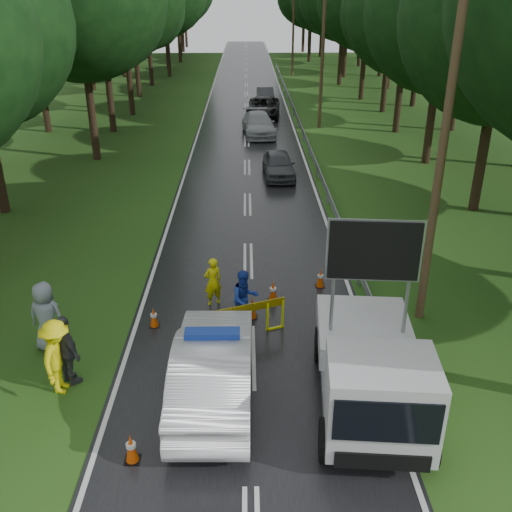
{
  "coord_description": "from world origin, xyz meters",
  "views": [
    {
      "loc": [
        -0.04,
        -12.86,
        9.1
      ],
      "look_at": [
        0.25,
        3.65,
        1.3
      ],
      "focal_mm": 40.0,
      "sensor_mm": 36.0,
      "label": 1
    }
  ],
  "objects_px": {
    "civilian": "(245,299)",
    "queue_car_second": "(259,124)",
    "work_truck": "(372,371)",
    "queue_car_third": "(263,107)",
    "barrier": "(244,313)",
    "queue_car_first": "(279,164)",
    "queue_car_fourth": "(265,95)",
    "officer": "(213,282)",
    "police_sedan": "(214,367)"
  },
  "relations": [
    {
      "from": "queue_car_third",
      "to": "queue_car_fourth",
      "type": "height_order",
      "value": "queue_car_third"
    },
    {
      "from": "work_truck",
      "to": "queue_car_second",
      "type": "xyz_separation_m",
      "value": [
        -1.99,
        28.03,
        -0.44
      ]
    },
    {
      "from": "civilian",
      "to": "queue_car_first",
      "type": "height_order",
      "value": "civilian"
    },
    {
      "from": "civilian",
      "to": "queue_car_first",
      "type": "relative_size",
      "value": 0.45
    },
    {
      "from": "barrier",
      "to": "queue_car_first",
      "type": "bearing_deg",
      "value": 62.31
    },
    {
      "from": "barrier",
      "to": "queue_car_first",
      "type": "xyz_separation_m",
      "value": [
        1.79,
        15.26,
        -0.11
      ]
    },
    {
      "from": "work_truck",
      "to": "barrier",
      "type": "relative_size",
      "value": 2.38
    },
    {
      "from": "work_truck",
      "to": "civilian",
      "type": "xyz_separation_m",
      "value": [
        -2.91,
        3.91,
        -0.28
      ]
    },
    {
      "from": "police_sedan",
      "to": "officer",
      "type": "bearing_deg",
      "value": -86.08
    },
    {
      "from": "barrier",
      "to": "queue_car_fourth",
      "type": "relative_size",
      "value": 0.6
    },
    {
      "from": "queue_car_third",
      "to": "queue_car_fourth",
      "type": "distance_m",
      "value": 6.01
    },
    {
      "from": "work_truck",
      "to": "barrier",
      "type": "distance_m",
      "value": 4.41
    },
    {
      "from": "work_truck",
      "to": "civilian",
      "type": "distance_m",
      "value": 4.88
    },
    {
      "from": "queue_car_third",
      "to": "work_truck",
      "type": "bearing_deg",
      "value": -83.29
    },
    {
      "from": "police_sedan",
      "to": "civilian",
      "type": "distance_m",
      "value": 3.35
    },
    {
      "from": "queue_car_first",
      "to": "officer",
      "type": "bearing_deg",
      "value": -103.89
    },
    {
      "from": "queue_car_first",
      "to": "queue_car_third",
      "type": "xyz_separation_m",
      "value": [
        -0.35,
        15.49,
        0.06
      ]
    },
    {
      "from": "work_truck",
      "to": "queue_car_second",
      "type": "height_order",
      "value": "work_truck"
    },
    {
      "from": "barrier",
      "to": "civilian",
      "type": "relative_size",
      "value": 1.33
    },
    {
      "from": "queue_car_second",
      "to": "queue_car_third",
      "type": "distance_m",
      "value": 6.02
    },
    {
      "from": "civilian",
      "to": "queue_car_second",
      "type": "distance_m",
      "value": 24.14
    },
    {
      "from": "officer",
      "to": "queue_car_second",
      "type": "height_order",
      "value": "officer"
    },
    {
      "from": "queue_car_second",
      "to": "queue_car_fourth",
      "type": "xyz_separation_m",
      "value": [
        0.85,
        12.0,
        -0.09
      ]
    },
    {
      "from": "police_sedan",
      "to": "queue_car_first",
      "type": "distance_m",
      "value": 18.07
    },
    {
      "from": "police_sedan",
      "to": "queue_car_fourth",
      "type": "height_order",
      "value": "police_sedan"
    },
    {
      "from": "civilian",
      "to": "queue_car_third",
      "type": "bearing_deg",
      "value": 63.68
    },
    {
      "from": "work_truck",
      "to": "queue_car_third",
      "type": "distance_m",
      "value": 34.07
    },
    {
      "from": "officer",
      "to": "queue_car_third",
      "type": "bearing_deg",
      "value": -122.43
    },
    {
      "from": "police_sedan",
      "to": "queue_car_third",
      "type": "xyz_separation_m",
      "value": [
        2.17,
        33.39,
        -0.13
      ]
    },
    {
      "from": "work_truck",
      "to": "queue_car_first",
      "type": "relative_size",
      "value": 1.42
    },
    {
      "from": "barrier",
      "to": "officer",
      "type": "xyz_separation_m",
      "value": [
        -0.98,
        1.85,
        0.03
      ]
    },
    {
      "from": "queue_car_third",
      "to": "barrier",
      "type": "bearing_deg",
      "value": -88.47
    },
    {
      "from": "work_truck",
      "to": "queue_car_fourth",
      "type": "height_order",
      "value": "work_truck"
    },
    {
      "from": "civilian",
      "to": "queue_car_second",
      "type": "height_order",
      "value": "civilian"
    },
    {
      "from": "queue_car_second",
      "to": "officer",
      "type": "bearing_deg",
      "value": -99.61
    },
    {
      "from": "queue_car_first",
      "to": "queue_car_second",
      "type": "xyz_separation_m",
      "value": [
        -0.85,
        9.49,
        0.06
      ]
    },
    {
      "from": "queue_car_second",
      "to": "work_truck",
      "type": "bearing_deg",
      "value": -90.77
    },
    {
      "from": "officer",
      "to": "civilian",
      "type": "bearing_deg",
      "value": 101.66
    },
    {
      "from": "police_sedan",
      "to": "civilian",
      "type": "bearing_deg",
      "value": -102.15
    },
    {
      "from": "barrier",
      "to": "queue_car_third",
      "type": "distance_m",
      "value": 30.79
    },
    {
      "from": "queue_car_second",
      "to": "queue_car_fourth",
      "type": "distance_m",
      "value": 12.03
    },
    {
      "from": "officer",
      "to": "queue_car_first",
      "type": "distance_m",
      "value": 13.69
    },
    {
      "from": "queue_car_first",
      "to": "queue_car_fourth",
      "type": "relative_size",
      "value": 1.01
    },
    {
      "from": "civilian",
      "to": "queue_car_second",
      "type": "relative_size",
      "value": 0.35
    },
    {
      "from": "civilian",
      "to": "queue_car_third",
      "type": "distance_m",
      "value": 30.16
    },
    {
      "from": "queue_car_second",
      "to": "barrier",
      "type": "bearing_deg",
      "value": -97.0
    },
    {
      "from": "work_truck",
      "to": "queue_car_first",
      "type": "height_order",
      "value": "work_truck"
    },
    {
      "from": "queue_car_first",
      "to": "queue_car_second",
      "type": "distance_m",
      "value": 9.53
    },
    {
      "from": "police_sedan",
      "to": "queue_car_second",
      "type": "height_order",
      "value": "police_sedan"
    },
    {
      "from": "civilian",
      "to": "queue_car_second",
      "type": "xyz_separation_m",
      "value": [
        0.92,
        24.12,
        -0.16
      ]
    }
  ]
}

